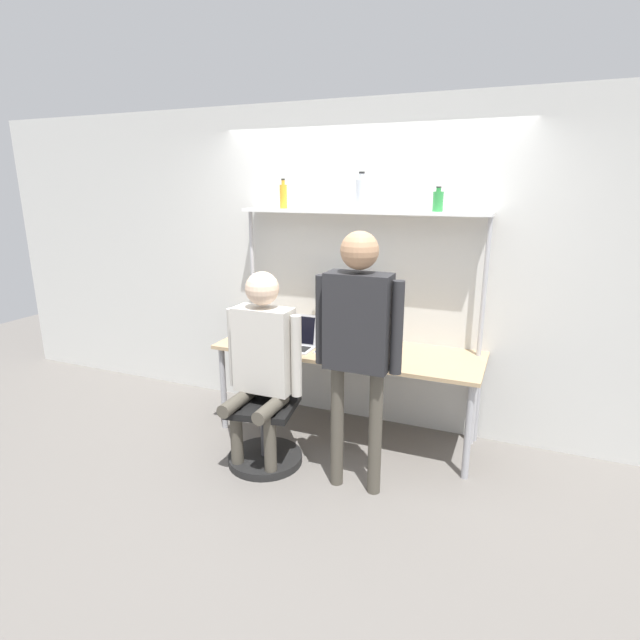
{
  "coord_description": "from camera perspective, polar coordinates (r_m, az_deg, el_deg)",
  "views": [
    {
      "loc": [
        1.27,
        -3.24,
        2.04
      ],
      "look_at": [
        -0.05,
        -0.08,
        1.11
      ],
      "focal_mm": 28.0,
      "sensor_mm": 36.0,
      "label": 1
    }
  ],
  "objects": [
    {
      "name": "ground_plane",
      "position": [
        4.04,
        1.14,
        -15.14
      ],
      "size": [
        12.0,
        12.0,
        0.0
      ],
      "primitive_type": "plane",
      "color": "slate"
    },
    {
      "name": "wall_back",
      "position": [
        4.26,
        5.04,
        5.85
      ],
      "size": [
        8.0,
        0.06,
        2.7
      ],
      "color": "silver",
      "rests_on": "ground_plane"
    },
    {
      "name": "desk",
      "position": [
        4.07,
        3.15,
        -4.17
      ],
      "size": [
        2.14,
        0.72,
        0.76
      ],
      "color": "tan",
      "rests_on": "ground_plane"
    },
    {
      "name": "shelf_unit",
      "position": [
        4.09,
        4.45,
        8.48
      ],
      "size": [
        2.03,
        0.23,
        1.84
      ],
      "color": "white",
      "rests_on": "ground_plane"
    },
    {
      "name": "monitor",
      "position": [
        4.21,
        3.23,
        1.79
      ],
      "size": [
        0.59,
        0.17,
        0.53
      ],
      "color": "#B7B7BC",
      "rests_on": "desk"
    },
    {
      "name": "laptop",
      "position": [
        4.08,
        -2.93,
        -2.05
      ],
      "size": [
        0.36,
        0.26,
        0.26
      ],
      "color": "#BCBCC1",
      "rests_on": "desk"
    },
    {
      "name": "cell_phone",
      "position": [
        3.98,
        0.11,
        -3.48
      ],
      "size": [
        0.07,
        0.15,
        0.01
      ],
      "color": "silver",
      "rests_on": "desk"
    },
    {
      "name": "office_chair",
      "position": [
        3.87,
        -6.17,
        -11.78
      ],
      "size": [
        0.56,
        0.56,
        0.94
      ],
      "color": "black",
      "rests_on": "ground_plane"
    },
    {
      "name": "person_seated",
      "position": [
        3.6,
        -6.65,
        -3.85
      ],
      "size": [
        0.59,
        0.48,
        1.46
      ],
      "color": "#4C473D",
      "rests_on": "ground_plane"
    },
    {
      "name": "person_standing",
      "position": [
        3.19,
        4.36,
        -1.13
      ],
      "size": [
        0.58,
        0.24,
        1.77
      ],
      "color": "#4C473D",
      "rests_on": "ground_plane"
    },
    {
      "name": "bottle_green",
      "position": [
        3.91,
        13.34,
        13.09
      ],
      "size": [
        0.08,
        0.08,
        0.18
      ],
      "color": "#2D8C3F",
      "rests_on": "shelf_unit"
    },
    {
      "name": "bottle_amber",
      "position": [
        4.32,
        -4.21,
        13.96
      ],
      "size": [
        0.06,
        0.06,
        0.24
      ],
      "color": "gold",
      "rests_on": "shelf_unit"
    },
    {
      "name": "bottle_clear",
      "position": [
        4.06,
        4.75,
        14.16
      ],
      "size": [
        0.09,
        0.09,
        0.29
      ],
      "color": "silver",
      "rests_on": "shelf_unit"
    }
  ]
}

